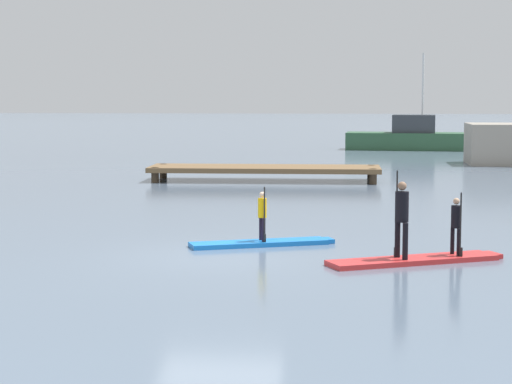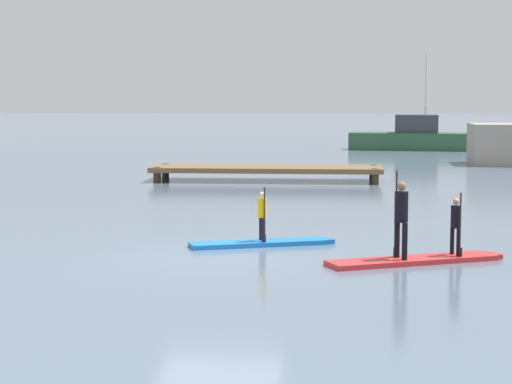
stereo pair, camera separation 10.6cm
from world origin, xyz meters
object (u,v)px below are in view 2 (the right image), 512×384
(paddleboard_near, at_px, (262,243))
(paddler_child_solo, at_px, (262,213))
(paddleboard_far, at_px, (416,260))
(fishing_boat_green_midground, at_px, (416,137))
(paddler_child_front, at_px, (456,223))
(paddler_adult, at_px, (401,215))

(paddleboard_near, distance_m, paddler_child_solo, 0.65)
(paddler_child_solo, xyz_separation_m, paddleboard_far, (3.14, -1.87, -0.65))
(paddleboard_near, bearing_deg, paddleboard_far, -30.94)
(paddler_child_solo, relative_size, paddleboard_far, 0.33)
(paddleboard_near, height_order, fishing_boat_green_midground, fishing_boat_green_midground)
(paddler_child_front, bearing_deg, paddleboard_far, -155.99)
(fishing_boat_green_midground, bearing_deg, paddler_child_front, -93.26)
(paddler_child_front, bearing_deg, paddler_adult, -156.14)
(paddler_child_solo, relative_size, fishing_boat_green_midground, 0.16)
(paddleboard_near, height_order, paddler_adult, paddler_adult)
(paddler_adult, bearing_deg, paddler_child_solo, 144.70)
(paddleboard_near, relative_size, paddleboard_far, 0.89)
(paddleboard_near, distance_m, paddler_adult, 3.60)
(paddleboard_near, distance_m, paddler_child_front, 4.29)
(paddleboard_near, xyz_separation_m, paddleboard_far, (3.15, -1.89, 0.00))
(paddler_adult, xyz_separation_m, paddler_child_front, (1.11, 0.49, -0.22))
(fishing_boat_green_midground, bearing_deg, paddleboard_far, -94.48)
(paddleboard_far, relative_size, paddler_child_front, 2.83)
(paddleboard_near, xyz_separation_m, paddler_adult, (2.84, -2.02, 0.91))
(paddleboard_near, bearing_deg, paddler_child_front, -21.16)
(paddler_child_front, height_order, fishing_boat_green_midground, fishing_boat_green_midground)
(paddleboard_far, bearing_deg, paddleboard_near, 149.06)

